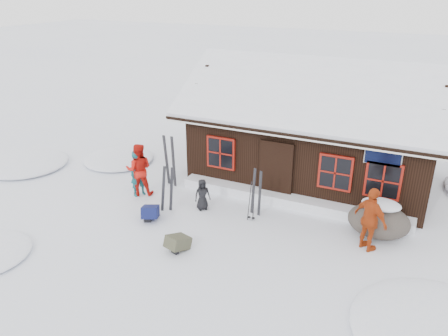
{
  "coord_description": "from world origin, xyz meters",
  "views": [
    {
      "loc": [
        4.95,
        -10.1,
        6.73
      ],
      "look_at": [
        -0.49,
        1.39,
        1.3
      ],
      "focal_mm": 35.0,
      "sensor_mm": 36.0,
      "label": 1
    }
  ],
  "objects_px": {
    "boulder": "(379,220)",
    "backpack_blue": "(151,214)",
    "skier_orange_left": "(139,170)",
    "skier_crouched": "(202,195)",
    "ski_poles": "(252,202)",
    "backpack_olive": "(178,245)",
    "ski_pair_left": "(167,190)",
    "skier_teal": "(138,173)",
    "skier_orange_right": "(371,220)"
  },
  "relations": [
    {
      "from": "skier_orange_left",
      "to": "skier_crouched",
      "type": "relative_size",
      "value": 1.77
    },
    {
      "from": "ski_pair_left",
      "to": "boulder",
      "type": "bearing_deg",
      "value": -5.84
    },
    {
      "from": "skier_crouched",
      "to": "backpack_blue",
      "type": "bearing_deg",
      "value": -175.41
    },
    {
      "from": "ski_pair_left",
      "to": "backpack_blue",
      "type": "height_order",
      "value": "ski_pair_left"
    },
    {
      "from": "ski_poles",
      "to": "backpack_olive",
      "type": "height_order",
      "value": "ski_poles"
    },
    {
      "from": "ski_poles",
      "to": "backpack_blue",
      "type": "distance_m",
      "value": 3.12
    },
    {
      "from": "skier_orange_right",
      "to": "boulder",
      "type": "relative_size",
      "value": 1.06
    },
    {
      "from": "ski_poles",
      "to": "skier_crouched",
      "type": "bearing_deg",
      "value": -179.65
    },
    {
      "from": "skier_teal",
      "to": "skier_orange_left",
      "type": "height_order",
      "value": "skier_orange_left"
    },
    {
      "from": "skier_orange_left",
      "to": "skier_crouched",
      "type": "xyz_separation_m",
      "value": [
        2.44,
        -0.05,
        -0.4
      ]
    },
    {
      "from": "backpack_olive",
      "to": "skier_crouched",
      "type": "bearing_deg",
      "value": 117.73
    },
    {
      "from": "boulder",
      "to": "ski_poles",
      "type": "height_order",
      "value": "ski_poles"
    },
    {
      "from": "ski_poles",
      "to": "backpack_olive",
      "type": "relative_size",
      "value": 2.13
    },
    {
      "from": "ski_pair_left",
      "to": "backpack_olive",
      "type": "bearing_deg",
      "value": -68.95
    },
    {
      "from": "skier_teal",
      "to": "skier_orange_right",
      "type": "height_order",
      "value": "skier_orange_right"
    },
    {
      "from": "skier_teal",
      "to": "backpack_blue",
      "type": "bearing_deg",
      "value": -104.11
    },
    {
      "from": "ski_pair_left",
      "to": "ski_poles",
      "type": "xyz_separation_m",
      "value": [
        2.62,
        0.57,
        -0.12
      ]
    },
    {
      "from": "skier_teal",
      "to": "skier_crouched",
      "type": "height_order",
      "value": "skier_teal"
    },
    {
      "from": "backpack_blue",
      "to": "backpack_olive",
      "type": "distance_m",
      "value": 1.96
    },
    {
      "from": "ski_poles",
      "to": "backpack_blue",
      "type": "height_order",
      "value": "ski_poles"
    },
    {
      "from": "boulder",
      "to": "backpack_olive",
      "type": "height_order",
      "value": "boulder"
    },
    {
      "from": "skier_orange_left",
      "to": "backpack_blue",
      "type": "xyz_separation_m",
      "value": [
        1.31,
        -1.32,
        -0.74
      ]
    },
    {
      "from": "skier_teal",
      "to": "ski_pair_left",
      "type": "bearing_deg",
      "value": -79.97
    },
    {
      "from": "skier_teal",
      "to": "skier_crouched",
      "type": "relative_size",
      "value": 1.56
    },
    {
      "from": "skier_orange_right",
      "to": "ski_poles",
      "type": "distance_m",
      "value": 3.46
    },
    {
      "from": "boulder",
      "to": "skier_crouched",
      "type": "bearing_deg",
      "value": -172.16
    },
    {
      "from": "backpack_blue",
      "to": "backpack_olive",
      "type": "bearing_deg",
      "value": -59.07
    },
    {
      "from": "boulder",
      "to": "skier_orange_right",
      "type": "bearing_deg",
      "value": -100.83
    },
    {
      "from": "skier_crouched",
      "to": "ski_poles",
      "type": "xyz_separation_m",
      "value": [
        1.68,
        0.01,
        0.1
      ]
    },
    {
      "from": "skier_crouched",
      "to": "backpack_olive",
      "type": "distance_m",
      "value": 2.44
    },
    {
      "from": "skier_teal",
      "to": "skier_crouched",
      "type": "bearing_deg",
      "value": -59.59
    },
    {
      "from": "skier_orange_right",
      "to": "backpack_blue",
      "type": "height_order",
      "value": "skier_orange_right"
    },
    {
      "from": "skier_teal",
      "to": "ski_poles",
      "type": "distance_m",
      "value": 4.11
    },
    {
      "from": "boulder",
      "to": "backpack_olive",
      "type": "relative_size",
      "value": 2.81
    },
    {
      "from": "skier_crouched",
      "to": "backpack_olive",
      "type": "height_order",
      "value": "skier_crouched"
    },
    {
      "from": "skier_orange_right",
      "to": "boulder",
      "type": "distance_m",
      "value": 0.94
    },
    {
      "from": "skier_orange_left",
      "to": "backpack_olive",
      "type": "distance_m",
      "value": 3.87
    },
    {
      "from": "ski_pair_left",
      "to": "backpack_olive",
      "type": "relative_size",
      "value": 2.57
    },
    {
      "from": "ski_poles",
      "to": "backpack_blue",
      "type": "relative_size",
      "value": 2.05
    },
    {
      "from": "skier_orange_left",
      "to": "ski_poles",
      "type": "distance_m",
      "value": 4.12
    },
    {
      "from": "boulder",
      "to": "backpack_blue",
      "type": "bearing_deg",
      "value": -162.68
    },
    {
      "from": "skier_teal",
      "to": "skier_orange_right",
      "type": "bearing_deg",
      "value": -60.68
    },
    {
      "from": "skier_orange_right",
      "to": "backpack_blue",
      "type": "distance_m",
      "value": 6.41
    },
    {
      "from": "ski_poles",
      "to": "skier_orange_right",
      "type": "bearing_deg",
      "value": -1.93
    },
    {
      "from": "skier_orange_left",
      "to": "ski_poles",
      "type": "height_order",
      "value": "skier_orange_left"
    },
    {
      "from": "skier_orange_left",
      "to": "skier_crouched",
      "type": "height_order",
      "value": "skier_orange_left"
    },
    {
      "from": "boulder",
      "to": "backpack_olive",
      "type": "distance_m",
      "value": 5.71
    },
    {
      "from": "skier_orange_left",
      "to": "ski_pair_left",
      "type": "height_order",
      "value": "skier_orange_left"
    },
    {
      "from": "skier_orange_right",
      "to": "skier_crouched",
      "type": "xyz_separation_m",
      "value": [
        -5.13,
        0.11,
        -0.4
      ]
    },
    {
      "from": "ski_pair_left",
      "to": "backpack_olive",
      "type": "distance_m",
      "value": 2.38
    }
  ]
}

